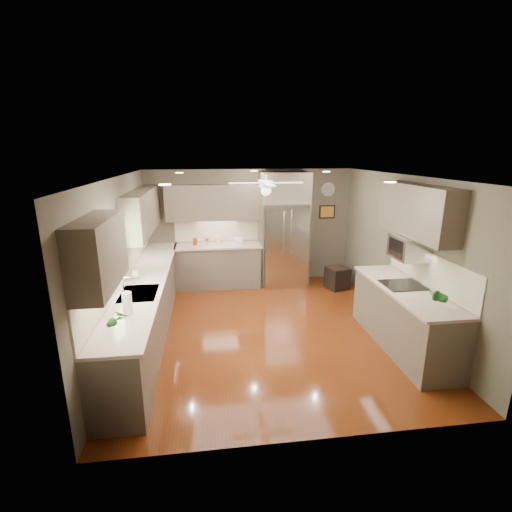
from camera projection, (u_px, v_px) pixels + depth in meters
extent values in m
plane|color=#54220B|center=(268.00, 329.00, 6.18)|extent=(5.00, 5.00, 0.00)
plane|color=white|center=(269.00, 176.00, 5.51)|extent=(5.00, 5.00, 0.00)
plane|color=brown|center=(250.00, 227.00, 8.23)|extent=(4.50, 0.00, 4.50)
plane|color=brown|center=(312.00, 330.00, 3.46)|extent=(4.50, 0.00, 4.50)
plane|color=brown|center=(121.00, 263.00, 5.56)|extent=(0.00, 5.00, 5.00)
plane|color=brown|center=(402.00, 252.00, 6.13)|extent=(0.00, 5.00, 5.00)
cylinder|color=maroon|center=(195.00, 241.00, 7.86)|extent=(0.09, 0.09, 0.14)
cylinder|color=silver|center=(207.00, 241.00, 7.90)|extent=(0.11, 0.11, 0.15)
cylinder|color=beige|center=(219.00, 240.00, 7.96)|extent=(0.11, 0.11, 0.17)
imported|color=white|center=(136.00, 273.00, 5.78)|extent=(0.09, 0.09, 0.19)
imported|color=#17531A|center=(118.00, 319.00, 4.04)|extent=(0.19, 0.16, 0.31)
imported|color=#17531A|center=(435.00, 295.00, 4.70)|extent=(0.22, 0.20, 0.33)
imported|color=beige|center=(239.00, 242.00, 7.98)|extent=(0.31, 0.31, 0.06)
cube|color=brown|center=(147.00, 307.00, 5.96)|extent=(0.60, 4.70, 0.90)
cube|color=#BBAB96|center=(146.00, 279.00, 5.83)|extent=(0.65, 4.70, 0.04)
cube|color=beige|center=(124.00, 263.00, 5.72)|extent=(0.02, 4.70, 0.50)
cube|color=brown|center=(219.00, 266.00, 8.07)|extent=(1.85, 0.60, 0.90)
cube|color=#BBAB96|center=(218.00, 246.00, 7.93)|extent=(1.85, 0.65, 0.04)
cube|color=beige|center=(217.00, 230.00, 8.14)|extent=(1.85, 0.02, 0.50)
cube|color=brown|center=(99.00, 253.00, 3.90)|extent=(0.33, 1.20, 0.75)
cube|color=brown|center=(143.00, 211.00, 6.66)|extent=(0.33, 2.40, 0.75)
cube|color=brown|center=(217.00, 202.00, 7.82)|extent=(2.15, 0.33, 0.75)
cube|color=brown|center=(417.00, 211.00, 5.37)|extent=(0.33, 1.70, 0.75)
cube|color=#BFF2B2|center=(112.00, 252.00, 5.00)|extent=(0.01, 1.00, 0.80)
cube|color=brown|center=(110.00, 220.00, 4.89)|extent=(0.05, 1.12, 0.06)
cube|color=brown|center=(117.00, 282.00, 5.12)|extent=(0.05, 1.12, 0.06)
cube|color=brown|center=(103.00, 263.00, 4.50)|extent=(0.05, 0.06, 0.80)
cube|color=brown|center=(122.00, 243.00, 5.51)|extent=(0.05, 0.06, 0.80)
cube|color=silver|center=(139.00, 294.00, 5.21)|extent=(0.50, 0.70, 0.03)
cube|color=#262626|center=(139.00, 296.00, 5.22)|extent=(0.44, 0.62, 0.05)
cylinder|color=silver|center=(123.00, 286.00, 5.15)|extent=(0.02, 0.02, 0.24)
cylinder|color=silver|center=(127.00, 278.00, 5.13)|extent=(0.16, 0.02, 0.02)
cube|color=silver|center=(284.00, 244.00, 8.07)|extent=(0.92, 0.72, 1.82)
cube|color=black|center=(287.00, 260.00, 7.81)|extent=(0.88, 0.02, 0.02)
cube|color=black|center=(288.00, 232.00, 7.65)|extent=(0.01, 0.02, 1.00)
cylinder|color=silver|center=(284.00, 233.00, 7.60)|extent=(0.02, 0.02, 0.90)
cylinder|color=silver|center=(292.00, 233.00, 7.62)|extent=(0.02, 0.02, 0.90)
cube|color=brown|center=(284.00, 187.00, 7.79)|extent=(1.04, 0.60, 0.63)
cube|color=brown|center=(261.00, 244.00, 8.06)|extent=(0.06, 0.60, 1.82)
cube|color=brown|center=(306.00, 243.00, 8.19)|extent=(0.06, 0.60, 1.82)
cube|color=brown|center=(404.00, 318.00, 5.54)|extent=(0.65, 2.20, 0.90)
cube|color=#BBAB96|center=(406.00, 289.00, 5.41)|extent=(0.70, 2.20, 0.04)
cube|color=beige|center=(429.00, 270.00, 5.38)|extent=(0.02, 2.20, 0.50)
cube|color=black|center=(403.00, 285.00, 5.50)|extent=(0.56, 0.52, 0.01)
cube|color=silver|center=(409.00, 247.00, 5.52)|extent=(0.42, 0.55, 0.34)
cube|color=black|center=(396.00, 248.00, 5.49)|extent=(0.02, 0.40, 0.26)
cylinder|color=white|center=(266.00, 178.00, 5.80)|extent=(0.03, 0.03, 0.08)
cylinder|color=white|center=(266.00, 184.00, 5.83)|extent=(0.22, 0.22, 0.10)
sphere|color=white|center=(266.00, 191.00, 5.86)|extent=(0.16, 0.16, 0.16)
cube|color=white|center=(288.00, 183.00, 5.87)|extent=(0.48, 0.11, 0.01)
cube|color=white|center=(263.00, 181.00, 6.16)|extent=(0.11, 0.48, 0.01)
cube|color=white|center=(244.00, 183.00, 5.78)|extent=(0.48, 0.11, 0.01)
cube|color=white|center=(270.00, 185.00, 5.49)|extent=(0.11, 0.48, 0.01)
cylinder|color=white|center=(179.00, 173.00, 6.57)|extent=(0.14, 0.14, 0.01)
cylinder|color=white|center=(326.00, 172.00, 6.91)|extent=(0.14, 0.14, 0.01)
cylinder|color=white|center=(165.00, 185.00, 4.18)|extent=(0.14, 0.14, 0.01)
cylinder|color=white|center=(390.00, 182.00, 4.53)|extent=(0.14, 0.14, 0.01)
cylinder|color=white|center=(254.00, 171.00, 7.23)|extent=(0.14, 0.14, 0.01)
cylinder|color=white|center=(328.00, 189.00, 8.22)|extent=(0.30, 0.03, 0.30)
cylinder|color=silver|center=(328.00, 189.00, 8.21)|extent=(0.29, 0.00, 0.29)
cube|color=black|center=(327.00, 212.00, 8.35)|extent=(0.36, 0.03, 0.30)
cube|color=#B97825|center=(327.00, 212.00, 8.34)|extent=(0.30, 0.01, 0.24)
cube|color=black|center=(337.00, 278.00, 7.98)|extent=(0.51, 0.51, 0.47)
cube|color=black|center=(338.00, 268.00, 7.91)|extent=(0.49, 0.49, 0.03)
cylinder|color=white|center=(127.00, 303.00, 4.50)|extent=(0.12, 0.12, 0.27)
cylinder|color=silver|center=(127.00, 302.00, 4.50)|extent=(0.02, 0.02, 0.29)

